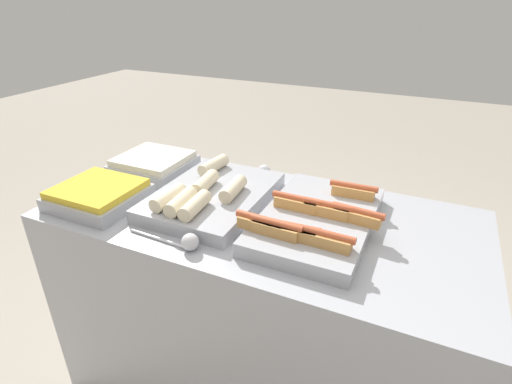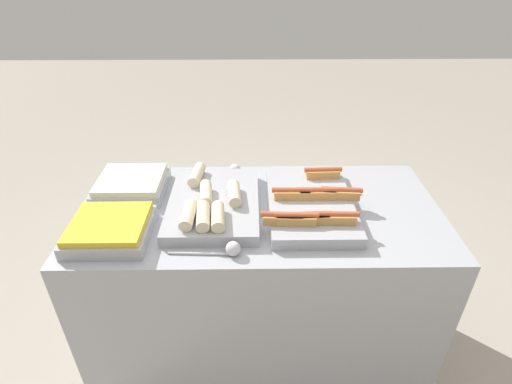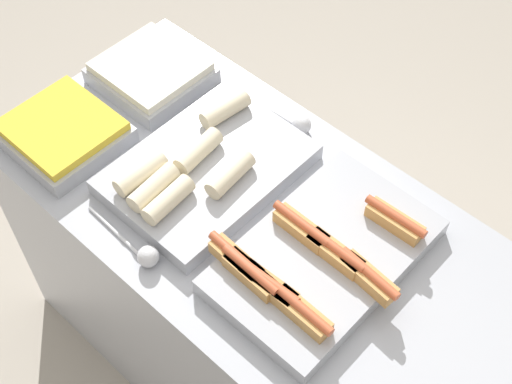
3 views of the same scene
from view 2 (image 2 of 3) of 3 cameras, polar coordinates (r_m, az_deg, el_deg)
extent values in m
plane|color=#ADA393|center=(2.26, 0.41, -20.80)|extent=(12.00, 12.00, 0.00)
cube|color=#A8AAB2|center=(1.93, 0.46, -13.02)|extent=(1.49, 0.72, 0.87)
cube|color=#A8AAB2|center=(1.66, 7.67, -1.56)|extent=(0.34, 0.54, 0.05)
cube|color=tan|center=(1.48, 5.75, -3.95)|extent=(0.15, 0.05, 0.04)
cylinder|color=#C15633|center=(1.47, 5.79, -3.32)|extent=(0.17, 0.03, 0.02)
cube|color=tan|center=(1.48, 3.82, -3.87)|extent=(0.15, 0.05, 0.04)
cylinder|color=#C15633|center=(1.47, 3.85, -3.23)|extent=(0.17, 0.03, 0.02)
cube|color=tan|center=(1.63, 8.78, -0.34)|extent=(0.15, 0.05, 0.04)
cylinder|color=#C15633|center=(1.62, 8.84, 0.26)|extent=(0.17, 0.02, 0.02)
cube|color=tan|center=(1.62, 5.16, -0.31)|extent=(0.15, 0.05, 0.04)
cylinder|color=#C15633|center=(1.61, 5.20, 0.29)|extent=(0.17, 0.02, 0.02)
cube|color=tan|center=(1.49, 7.61, -3.80)|extent=(0.15, 0.05, 0.04)
cylinder|color=#C15633|center=(1.48, 7.67, -3.17)|extent=(0.17, 0.03, 0.02)
cube|color=tan|center=(1.66, 12.09, -0.25)|extent=(0.15, 0.06, 0.04)
cylinder|color=#C15633|center=(1.65, 12.17, 0.34)|extent=(0.17, 0.04, 0.02)
cube|color=tan|center=(1.51, 11.37, -3.74)|extent=(0.15, 0.05, 0.04)
cylinder|color=#C15633|center=(1.50, 11.45, -3.12)|extent=(0.17, 0.03, 0.02)
cube|color=tan|center=(1.79, 9.50, 2.60)|extent=(0.15, 0.05, 0.04)
cylinder|color=#C15633|center=(1.78, 9.56, 3.17)|extent=(0.17, 0.03, 0.02)
cube|color=#A8AAB2|center=(1.65, -6.01, -1.66)|extent=(0.36, 0.50, 0.05)
cylinder|color=beige|center=(1.76, -8.44, 2.45)|extent=(0.07, 0.15, 0.05)
cylinder|color=beige|center=(1.49, -7.58, -3.47)|extent=(0.06, 0.15, 0.05)
cylinder|color=beige|center=(1.48, -5.45, -3.50)|extent=(0.06, 0.15, 0.05)
cylinder|color=beige|center=(1.50, -9.63, -3.30)|extent=(0.05, 0.15, 0.05)
cylinder|color=beige|center=(1.61, -3.12, -0.18)|extent=(0.06, 0.15, 0.05)
cylinder|color=beige|center=(1.62, -7.16, -0.18)|extent=(0.06, 0.15, 0.05)
cube|color=#A8AAB2|center=(1.58, -20.06, -5.31)|extent=(0.29, 0.28, 0.05)
cube|color=gold|center=(1.56, -20.31, -4.23)|extent=(0.27, 0.25, 0.02)
cube|color=#A8AAB2|center=(1.83, -17.29, 0.73)|extent=(0.29, 0.28, 0.05)
cube|color=silver|center=(1.81, -17.48, 1.73)|extent=(0.27, 0.25, 0.02)
cylinder|color=silver|center=(1.43, -7.92, -8.70)|extent=(0.23, 0.02, 0.01)
sphere|color=silver|center=(1.41, -3.29, -8.06)|extent=(0.05, 0.05, 0.05)
cylinder|color=silver|center=(1.90, -6.13, 2.63)|extent=(0.21, 0.02, 0.01)
sphere|color=silver|center=(1.88, -3.01, 3.24)|extent=(0.05, 0.05, 0.05)
camera|label=1|loc=(0.64, 55.88, -5.87)|focal=28.00mm
camera|label=3|loc=(1.08, 73.08, 44.42)|focal=50.00mm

